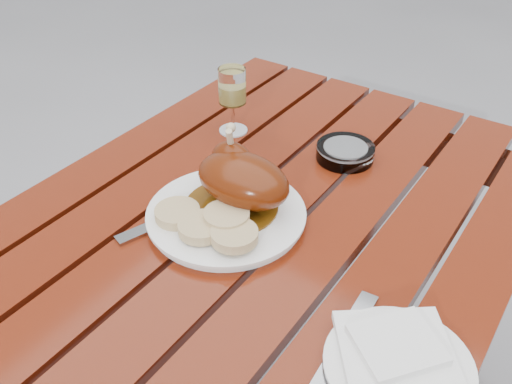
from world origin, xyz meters
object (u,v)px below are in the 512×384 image
Objects in this scene: table at (252,369)px; side_plate at (398,367)px; dinner_plate at (226,216)px; ashtray at (345,152)px; wine_glass at (233,101)px.

table is 6.32× the size of side_plate.
dinner_plate is 0.30m from ashtray.
dinner_plate reaches higher than table.
ashtray is (0.08, 0.29, 0.01)m from dinner_plate.
ashtray reaches higher than side_plate.
dinner_plate is 0.31m from wine_glass.
wine_glass is (-0.21, 0.25, 0.45)m from table.
dinner_plate is at bearing -105.19° from ashtray.
wine_glass is 0.25m from ashtray.
table is at bearing 5.67° from dinner_plate.
ashtray is (-0.28, 0.41, 0.01)m from side_plate.
wine_glass reaches higher than ashtray.
wine_glass reaches higher than table.
ashtray is at bearing 8.27° from wine_glass.
table is 0.39m from dinner_plate.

